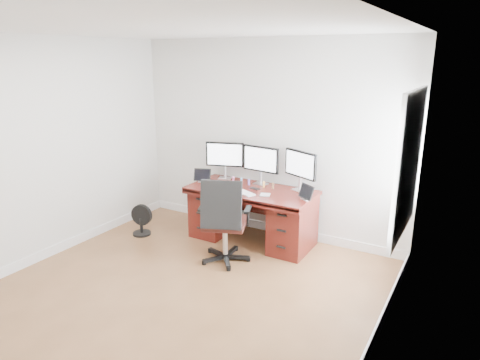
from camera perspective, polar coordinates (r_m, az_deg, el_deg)
The scene contains 20 objects.
ground at distance 4.65m, azimuth -9.67°, elevation -15.90°, with size 4.50×4.50×0.00m, color brown.
back_wall at distance 5.94m, azimuth 3.64°, elevation 5.45°, with size 4.00×0.10×2.70m, color silver.
right_wall at distance 3.33m, azimuth 18.10°, elevation -3.86°, with size 0.10×4.50×2.70m.
desk at distance 5.84m, azimuth 1.63°, elevation -4.39°, with size 1.70×0.80×0.75m.
office_chair at distance 5.25m, azimuth -2.09°, elevation -7.32°, with size 0.75×0.75×1.09m.
floor_fan at distance 6.24m, azimuth -13.06°, elevation -5.27°, with size 0.31×0.26×0.44m.
monitor_left at distance 6.12m, azimuth -2.04°, elevation 3.26°, with size 0.53×0.21×0.53m.
monitor_center at distance 5.84m, azimuth 2.79°, elevation 2.62°, with size 0.55×0.16×0.53m.
monitor_right at distance 5.61m, azimuth 8.07°, elevation 1.91°, with size 0.52×0.26×0.53m.
tablet_left at distance 6.02m, azimuth -5.11°, elevation 0.53°, with size 0.25×0.14×0.19m.
tablet_right at distance 5.31m, azimuth 8.79°, elevation -1.73°, with size 0.24×0.18×0.19m.
keyboard at distance 5.50m, azimuth 0.77°, elevation -1.75°, with size 0.28×0.12×0.01m, color white.
trackpad at distance 5.46m, azimuth 3.37°, elevation -1.97°, with size 0.12×0.12×0.01m, color #B7B9BE.
drawing_tablet at distance 5.70m, azimuth -1.37°, elevation -1.14°, with size 0.20×0.13×0.01m, color black.
phone at distance 5.70m, azimuth 1.98°, elevation -1.15°, with size 0.14×0.07×0.01m, color black.
figurine_pink at distance 5.98m, azimuth -0.90°, elevation 0.13°, with size 0.04×0.04×0.09m.
figurine_blue at distance 5.92m, azimuth 0.19°, elevation -0.04°, with size 0.04×0.04×0.09m.
figurine_purple at distance 5.86m, azimuth 1.20°, elevation -0.21°, with size 0.04×0.04×0.09m.
figurine_orange at distance 5.76m, azimuth 3.20°, elevation -0.53°, with size 0.04×0.04×0.09m.
figurine_brown at distance 5.71m, azimuth 4.41°, elevation -0.72°, with size 0.04×0.04×0.09m.
Camera 1 is at (2.59, -2.98, 2.45)m, focal length 32.00 mm.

